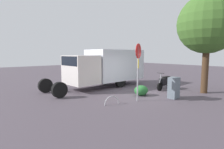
% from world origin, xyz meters
% --- Properties ---
extents(ground_plane, '(60.00, 60.00, 0.00)m').
position_xyz_m(ground_plane, '(0.00, 0.00, 0.00)').
color(ground_plane, '#4F454E').
extents(box_truck_near, '(7.96, 2.61, 2.75)m').
position_xyz_m(box_truck_near, '(0.01, -3.37, 1.55)').
color(box_truck_near, black).
rests_on(box_truck_near, ground).
extents(motorcycle, '(1.81, 0.55, 1.20)m').
position_xyz_m(motorcycle, '(-2.46, 0.14, 0.52)').
color(motorcycle, black).
rests_on(motorcycle, ground).
extents(stop_sign, '(0.71, 0.33, 2.98)m').
position_xyz_m(stop_sign, '(1.35, 1.08, 1.98)').
color(stop_sign, '#9E9EA3').
rests_on(stop_sign, ground).
extents(street_tree, '(3.60, 3.60, 6.06)m').
position_xyz_m(street_tree, '(-3.38, 2.37, 4.24)').
color(street_tree, '#47301E').
rests_on(street_tree, ground).
extents(utility_cabinet, '(0.61, 0.49, 1.18)m').
position_xyz_m(utility_cabinet, '(-0.66, 1.93, 0.59)').
color(utility_cabinet, slate).
rests_on(utility_cabinet, ground).
extents(bike_rack_hoop, '(0.85, 0.17, 0.85)m').
position_xyz_m(bike_rack_hoop, '(2.78, 0.70, 0.00)').
color(bike_rack_hoop, '#B7B7BC').
rests_on(bike_rack_hoop, ground).
extents(shrub_near_sign, '(0.89, 0.73, 0.61)m').
position_xyz_m(shrub_near_sign, '(0.24, 0.34, 0.30)').
color(shrub_near_sign, '#296E31').
rests_on(shrub_near_sign, ground).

